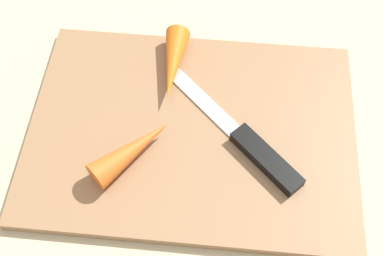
% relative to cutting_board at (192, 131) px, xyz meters
% --- Properties ---
extents(ground_plane, '(1.40, 1.40, 0.00)m').
position_rel_cutting_board_xyz_m(ground_plane, '(0.00, 0.00, -0.01)').
color(ground_plane, '#C6B793').
extents(cutting_board, '(0.36, 0.26, 0.01)m').
position_rel_cutting_board_xyz_m(cutting_board, '(0.00, 0.00, 0.00)').
color(cutting_board, '#99704C').
rests_on(cutting_board, ground_plane).
extents(knife, '(0.16, 0.15, 0.01)m').
position_rel_cutting_board_xyz_m(knife, '(-0.07, 0.03, 0.01)').
color(knife, '#B7B7BC').
rests_on(knife, cutting_board).
extents(carrot_long, '(0.09, 0.09, 0.03)m').
position_rel_cutting_board_xyz_m(carrot_long, '(0.06, 0.04, 0.02)').
color(carrot_long, orange).
rests_on(carrot_long, cutting_board).
extents(carrot_short, '(0.03, 0.10, 0.03)m').
position_rel_cutting_board_xyz_m(carrot_short, '(0.03, -0.07, 0.02)').
color(carrot_short, orange).
rests_on(carrot_short, cutting_board).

